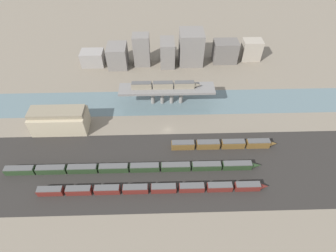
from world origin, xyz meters
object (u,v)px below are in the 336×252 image
train_yard_near (153,189)px  train_yard_far (223,144)px  train_yard_mid (133,168)px  warehouse_building (60,120)px  train_on_bridge (165,85)px

train_yard_near → train_yard_far: train_yard_far is taller
train_yard_near → train_yard_far: (33.20, 22.85, 0.31)m
train_yard_mid → warehouse_building: bearing=144.7°
train_yard_mid → warehouse_building: size_ratio=4.17×
train_on_bridge → train_yard_near: (-6.27, -56.30, -10.55)m
train_yard_near → train_yard_far: size_ratio=1.89×
warehouse_building → train_on_bridge: bearing=19.3°
train_yard_near → warehouse_building: size_ratio=3.52×
warehouse_building → train_yard_mid: bearing=-35.3°
train_yard_near → train_yard_mid: (-8.94, 10.66, 0.02)m
train_yard_far → warehouse_building: bearing=169.6°
train_on_bridge → train_yard_mid: train_on_bridge is taller
train_yard_near → warehouse_building: warehouse_building is taller
train_yard_far → train_yard_mid: bearing=-163.9°
train_yard_far → warehouse_building: 81.63m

